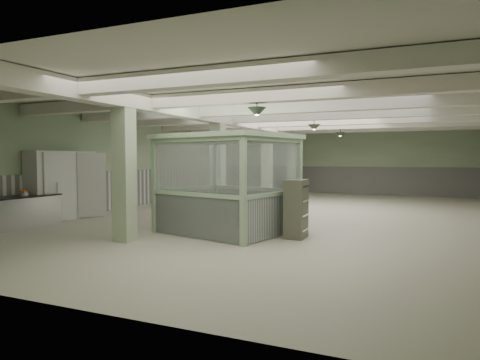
% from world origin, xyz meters
% --- Properties ---
extents(floor, '(20.00, 20.00, 0.00)m').
position_xyz_m(floor, '(0.00, 0.00, 0.00)').
color(floor, beige).
rests_on(floor, ground).
extents(ceiling, '(14.00, 20.00, 0.02)m').
position_xyz_m(ceiling, '(0.00, 0.00, 3.60)').
color(ceiling, beige).
rests_on(ceiling, wall_back).
extents(wall_back, '(14.00, 0.02, 3.60)m').
position_xyz_m(wall_back, '(0.00, 10.00, 1.80)').
color(wall_back, '#A7C09A').
rests_on(wall_back, floor).
extents(wall_front, '(14.00, 0.02, 3.60)m').
position_xyz_m(wall_front, '(0.00, -10.00, 1.80)').
color(wall_front, '#A7C09A').
rests_on(wall_front, floor).
extents(wall_left, '(0.02, 20.00, 3.60)m').
position_xyz_m(wall_left, '(-7.00, 0.00, 1.80)').
color(wall_left, '#A7C09A').
rests_on(wall_left, floor).
extents(wainscot_left, '(0.05, 19.90, 1.50)m').
position_xyz_m(wainscot_left, '(-6.97, 0.00, 0.75)').
color(wainscot_left, silver).
rests_on(wainscot_left, floor).
extents(wainscot_back, '(13.90, 0.05, 1.50)m').
position_xyz_m(wainscot_back, '(0.00, 9.97, 0.75)').
color(wainscot_back, silver).
rests_on(wainscot_back, floor).
extents(girder, '(0.45, 19.90, 0.40)m').
position_xyz_m(girder, '(-2.50, 0.00, 3.38)').
color(girder, silver).
rests_on(girder, ceiling).
extents(beam_a, '(13.90, 0.35, 0.32)m').
position_xyz_m(beam_a, '(0.00, -7.50, 3.42)').
color(beam_a, silver).
rests_on(beam_a, ceiling).
extents(beam_b, '(13.90, 0.35, 0.32)m').
position_xyz_m(beam_b, '(0.00, -5.00, 3.42)').
color(beam_b, silver).
rests_on(beam_b, ceiling).
extents(beam_c, '(13.90, 0.35, 0.32)m').
position_xyz_m(beam_c, '(0.00, -2.50, 3.42)').
color(beam_c, silver).
rests_on(beam_c, ceiling).
extents(beam_d, '(13.90, 0.35, 0.32)m').
position_xyz_m(beam_d, '(0.00, 0.00, 3.42)').
color(beam_d, silver).
rests_on(beam_d, ceiling).
extents(beam_e, '(13.90, 0.35, 0.32)m').
position_xyz_m(beam_e, '(0.00, 2.50, 3.42)').
color(beam_e, silver).
rests_on(beam_e, ceiling).
extents(beam_f, '(13.90, 0.35, 0.32)m').
position_xyz_m(beam_f, '(0.00, 5.00, 3.42)').
color(beam_f, silver).
rests_on(beam_f, ceiling).
extents(beam_g, '(13.90, 0.35, 0.32)m').
position_xyz_m(beam_g, '(0.00, 7.50, 3.42)').
color(beam_g, silver).
rests_on(beam_g, ceiling).
extents(column_a, '(0.42, 0.42, 3.60)m').
position_xyz_m(column_a, '(-2.50, -6.00, 1.80)').
color(column_a, '#B0C9A1').
rests_on(column_a, floor).
extents(column_b, '(0.42, 0.42, 3.60)m').
position_xyz_m(column_b, '(-2.50, -1.00, 1.80)').
color(column_b, '#B0C9A1').
rests_on(column_b, floor).
extents(column_c, '(0.42, 0.42, 3.60)m').
position_xyz_m(column_c, '(-2.50, 4.00, 1.80)').
color(column_c, '#B0C9A1').
rests_on(column_c, floor).
extents(column_d, '(0.42, 0.42, 3.60)m').
position_xyz_m(column_d, '(-2.50, 8.00, 1.80)').
color(column_d, '#B0C9A1').
rests_on(column_d, floor).
extents(pendant_front, '(0.44, 0.44, 0.22)m').
position_xyz_m(pendant_front, '(0.50, -5.00, 3.05)').
color(pendant_front, '#314030').
rests_on(pendant_front, ceiling).
extents(pendant_mid, '(0.44, 0.44, 0.22)m').
position_xyz_m(pendant_mid, '(0.50, 0.50, 3.05)').
color(pendant_mid, '#314030').
rests_on(pendant_mid, ceiling).
extents(pendant_back, '(0.44, 0.44, 0.22)m').
position_xyz_m(pendant_back, '(0.50, 5.50, 3.05)').
color(pendant_back, '#314030').
rests_on(pendant_back, ceiling).
extents(orange_bowl, '(0.30, 0.30, 0.09)m').
position_xyz_m(orange_bowl, '(-6.55, -5.45, 0.95)').
color(orange_bowl, '#B2B2B7').
rests_on(orange_bowl, prep_counter).
extents(walkin_cooler, '(1.06, 2.44, 2.23)m').
position_xyz_m(walkin_cooler, '(-6.62, -3.92, 1.12)').
color(walkin_cooler, silver).
rests_on(walkin_cooler, floor).
extents(guard_booth, '(3.83, 3.47, 2.62)m').
position_xyz_m(guard_booth, '(-0.80, -3.85, 1.77)').
color(guard_booth, '#A4C49D').
rests_on(guard_booth, floor).
extents(filing_cabinet, '(0.47, 0.67, 1.46)m').
position_xyz_m(filing_cabinet, '(1.15, -3.96, 0.73)').
color(filing_cabinet, '#626353').
rests_on(filing_cabinet, floor).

